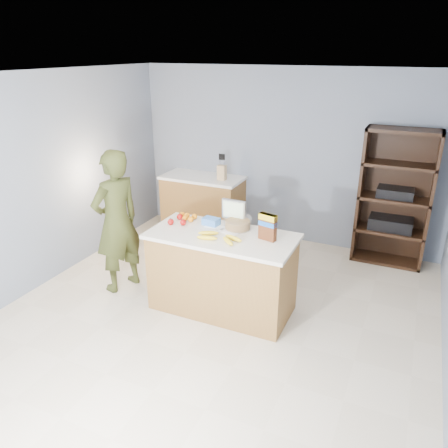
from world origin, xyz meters
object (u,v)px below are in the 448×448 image
at_px(counter_peninsula, 222,275).
at_px(cereal_box, 268,225).
at_px(shelving_unit, 394,200).
at_px(tv, 234,211).
at_px(person, 117,222).

xyz_separation_m(counter_peninsula, cereal_box, (0.48, 0.07, 0.65)).
height_order(shelving_unit, tv, shelving_unit).
height_order(shelving_unit, cereal_box, shelving_unit).
distance_m(shelving_unit, tv, 2.33).
xyz_separation_m(counter_peninsula, shelving_unit, (1.55, 2.05, 0.45)).
bearing_deg(tv, person, -163.68).
height_order(person, tv, person).
distance_m(shelving_unit, person, 3.56).
bearing_deg(counter_peninsula, cereal_box, 8.20).
relative_size(shelving_unit, tv, 6.38).
xyz_separation_m(counter_peninsula, person, (-1.31, -0.07, 0.43)).
bearing_deg(tv, counter_peninsula, -89.59).
bearing_deg(person, cereal_box, 110.89).
distance_m(person, tv, 1.38).
relative_size(person, cereal_box, 6.13).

